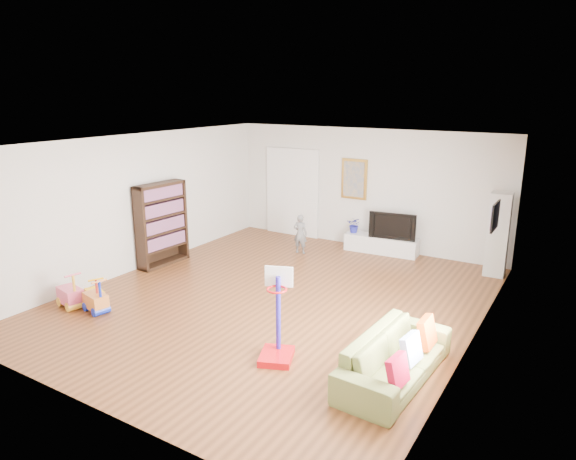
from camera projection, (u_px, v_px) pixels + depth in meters
The scene contains 25 objects.
floor at pixel (276, 299), 8.91m from camera, with size 6.50×7.50×0.00m, color brown.
ceiling at pixel (275, 142), 8.20m from camera, with size 6.50×7.50×0.00m, color white.
wall_back at pixel (365, 188), 11.65m from camera, with size 6.50×0.00×2.70m, color silver.
wall_front at pixel (86, 299), 5.47m from camera, with size 6.50×0.00×2.70m, color silver.
wall_left at pixel (138, 202), 10.19m from camera, with size 0.00×7.50×2.70m, color silver.
wall_right at pixel (478, 255), 6.92m from camera, with size 0.00×7.50×2.70m, color silver.
navy_accent at pixel (499, 201), 7.95m from camera, with size 0.01×3.20×1.70m, color black.
olive_wainscot at pixel (490, 282), 8.31m from camera, with size 0.01×3.20×1.00m, color brown.
doorway at pixel (292, 193), 12.65m from camera, with size 1.45×0.06×2.10m, color white.
painting_back at pixel (354, 179), 11.69m from camera, with size 0.62×0.06×0.92m, color gold.
artwork_right at pixel (495, 216), 8.23m from camera, with size 0.04×0.56×0.46m, color #7F3F8C.
media_console at pixel (381, 244), 11.41m from camera, with size 1.62×0.41×0.38m, color silver.
tall_cabinet at pixel (498, 234), 9.87m from camera, with size 0.38×0.38×1.64m, color silver.
bookshelf at pixel (162, 224), 10.51m from camera, with size 0.30×1.17×1.70m, color black.
sofa at pixel (395, 357), 6.38m from camera, with size 2.00×0.78×0.58m, color olive.
basketball_hoop at pixel (276, 316), 6.74m from camera, with size 0.44×0.53×1.27m, color red.
ride_on_yellow at pixel (95, 292), 8.50m from camera, with size 0.42×0.26×0.56m, color #FDB205.
ride_on_orange at pixel (95, 295), 8.32m from camera, with size 0.44×0.27×0.59m, color orange.
ride_on_pink at pixel (69, 289), 8.51m from camera, with size 0.47×0.29×0.63m, color #E05072.
child at pixel (300, 234), 11.33m from camera, with size 0.32×0.21×0.88m, color slate.
tv at pixel (393, 225), 11.15m from camera, with size 1.02×0.13×0.59m, color black.
vase_plant at pixel (355, 225), 11.62m from camera, with size 0.33×0.28×0.36m, color #1F229A.
pillow_left at pixel (398, 371), 5.75m from camera, with size 0.09×0.35×0.35m, color #AF0B2C.
pillow_center at pixel (411, 349), 6.24m from camera, with size 0.09×0.36×0.36m, color white.
pillow_right at pixel (427, 332), 6.67m from camera, with size 0.10×0.38×0.38m, color #C13808.
Camera 1 is at (4.49, -6.96, 3.50)m, focal length 32.00 mm.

